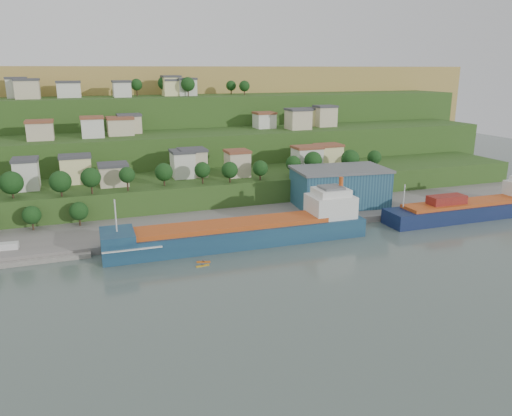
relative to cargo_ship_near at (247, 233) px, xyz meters
name	(u,v)px	position (x,y,z in m)	size (l,w,h in m)	color
ground	(237,259)	(-6.43, -10.29, -3.00)	(500.00, 500.00, 0.00)	#48574F
quay	(269,221)	(13.57, 17.71, -3.00)	(220.00, 26.00, 4.00)	slate
pebble_beach	(9,256)	(-61.43, 11.71, -3.00)	(40.00, 18.00, 2.40)	slate
hillside	(145,155)	(-6.42, 158.40, -2.92)	(360.00, 211.19, 96.00)	#284719
cargo_ship_near	(247,233)	(0.00, 0.00, 0.00)	(73.28, 12.91, 18.79)	#142F4D
cargo_ship_far	(476,209)	(78.73, -1.64, -0.38)	(61.06, 10.64, 16.57)	#0D1D3C
warehouse	(340,186)	(40.30, 20.71, 5.43)	(32.76, 22.02, 12.80)	navy
caravan	(7,248)	(-61.59, 11.22, -0.53)	(5.43, 2.26, 2.54)	silver
dinghy	(52,249)	(-50.85, 8.65, -1.42)	(3.79, 1.42, 0.76)	silver
kayak_orange	(204,261)	(-15.01, -9.92, -2.75)	(3.45, 1.66, 0.86)	#D15C12
kayak_yellow	(203,265)	(-15.86, -12.32, -2.75)	(3.37, 0.92, 0.83)	#C38E17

